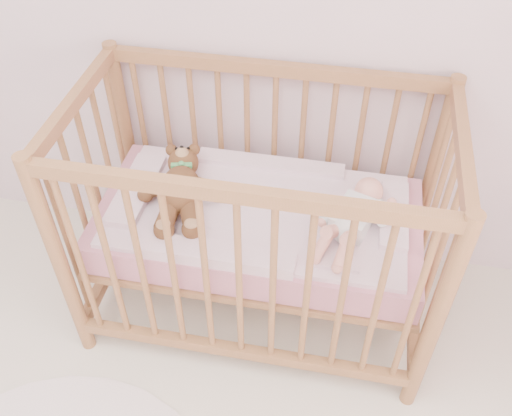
# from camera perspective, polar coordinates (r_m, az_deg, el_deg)

# --- Properties ---
(crib) EXTENTS (1.36, 0.76, 1.00)m
(crib) POSITION_cam_1_polar(r_m,az_deg,el_deg) (2.19, 0.25, -1.37)
(crib) COLOR #9E6543
(crib) RESTS_ON floor
(mattress) EXTENTS (1.22, 0.62, 0.13)m
(mattress) POSITION_cam_1_polar(r_m,az_deg,el_deg) (2.20, 0.25, -1.65)
(mattress) COLOR pink
(mattress) RESTS_ON crib
(blanket) EXTENTS (1.10, 0.58, 0.06)m
(blanket) POSITION_cam_1_polar(r_m,az_deg,el_deg) (2.15, 0.25, -0.25)
(blanket) COLOR pink
(blanket) RESTS_ON mattress
(baby) EXTENTS (0.37, 0.53, 0.12)m
(baby) POSITION_cam_1_polar(r_m,az_deg,el_deg) (2.06, 9.82, -0.41)
(baby) COLOR white
(baby) RESTS_ON blanket
(teddy_bear) EXTENTS (0.44, 0.54, 0.13)m
(teddy_bear) POSITION_cam_1_polar(r_m,az_deg,el_deg) (2.13, -7.57, 2.06)
(teddy_bear) COLOR brown
(teddy_bear) RESTS_ON blanket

